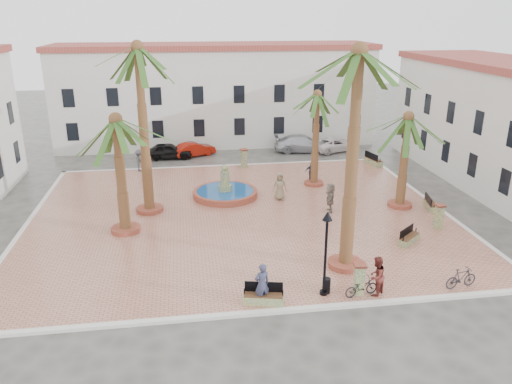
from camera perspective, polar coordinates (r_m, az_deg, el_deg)
ground at (r=31.71m, az=-1.79°, el=-2.81°), size 120.00×120.00×0.00m
plaza at (r=31.68m, az=-1.79°, el=-2.69°), size 26.00×22.00×0.15m
kerb_n at (r=42.01m, az=-3.55°, el=2.99°), size 26.30×0.30×0.16m
kerb_s at (r=22.01m, az=1.65°, el=-13.53°), size 26.30×0.30×0.16m
kerb_e at (r=35.48m, az=19.56°, el=-1.36°), size 0.30×22.30×0.16m
kerb_w at (r=32.97m, az=-24.89°, el=-3.69°), size 0.30×22.30×0.16m
building_north at (r=49.77m, az=-4.59°, el=11.12°), size 30.40×7.40×9.50m
fountain at (r=34.70m, az=-3.54°, el=0.00°), size 4.47×4.47×2.31m
palm_nw at (r=30.76m, az=-13.27°, el=13.98°), size 5.59×5.59×10.60m
palm_sw at (r=28.46m, az=-15.61°, el=6.30°), size 5.56×5.56×6.99m
palm_s at (r=23.00m, az=11.57°, el=12.93°), size 5.71×5.71×10.87m
palm_e at (r=32.88m, az=16.92°, el=6.89°), size 5.13×5.13×6.32m
palm_ne at (r=35.96m, az=6.99°, el=9.83°), size 4.66×4.66×7.00m
bench_s at (r=22.31m, az=0.86°, el=-11.99°), size 1.86×0.91×0.94m
bench_se at (r=29.01m, az=17.08°, el=-5.11°), size 1.59×1.43×0.87m
bench_e at (r=34.41m, az=19.32°, el=-1.40°), size 0.86×1.76×0.89m
bench_ne at (r=43.22m, az=13.24°, el=3.47°), size 1.02×2.04×1.03m
lamppost_s at (r=22.00m, az=8.04°, el=-5.37°), size 0.44×0.44×4.04m
lamppost_e at (r=37.55m, az=16.66°, el=4.96°), size 0.48×0.48×4.38m
bollard_se at (r=23.18m, az=11.70°, el=-9.64°), size 0.61×0.61×1.52m
bollard_n at (r=41.09m, az=-1.38°, el=3.91°), size 0.65×0.65×1.57m
bollard_e at (r=31.33m, az=20.17°, el=-2.57°), size 0.57×0.57×1.47m
litter_bin at (r=23.24m, az=8.05°, el=-10.54°), size 0.37×0.37×0.72m
cyclist_a at (r=21.92m, az=0.68°, el=-10.47°), size 0.82×0.66×1.94m
bicycle_a at (r=23.25m, az=11.94°, el=-10.59°), size 1.70×0.89×0.85m
cyclist_b at (r=23.23m, az=13.61°, el=-9.32°), size 1.15×1.13×1.87m
bicycle_b at (r=25.19m, az=22.40°, el=-9.08°), size 1.70×0.74×0.99m
pedestrian_fountain_a at (r=33.84m, az=2.73°, el=0.66°), size 0.98×0.68×1.92m
pedestrian_fountain_b at (r=37.60m, az=6.33°, el=2.28°), size 1.02×0.62×1.62m
pedestrian_north at (r=41.21m, az=-13.20°, el=3.54°), size 0.71×1.17×1.76m
pedestrian_east at (r=32.10m, az=8.48°, el=-0.64°), size 0.98×1.85×1.90m
car_black at (r=44.88m, az=-9.96°, el=4.64°), size 4.14×1.69×1.41m
car_red at (r=45.40m, az=-7.09°, el=4.87°), size 4.05×2.82×1.26m
car_silver at (r=46.73m, az=5.39°, el=5.54°), size 5.52×2.75×1.54m
car_white at (r=47.34m, az=9.03°, el=5.38°), size 4.94×3.55×1.25m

